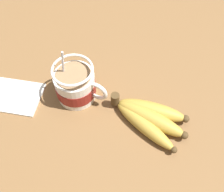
# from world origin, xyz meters

# --- Properties ---
(table) EXTENTS (1.16, 1.16, 0.03)m
(table) POSITION_xyz_m (0.00, 0.00, 0.02)
(table) COLOR brown
(table) RESTS_ON ground
(coffee_mug) EXTENTS (0.13, 0.09, 0.14)m
(coffee_mug) POSITION_xyz_m (-0.06, 0.03, 0.07)
(coffee_mug) COLOR white
(coffee_mug) RESTS_ON table
(banana_bunch) EXTENTS (0.19, 0.11, 0.04)m
(banana_bunch) POSITION_xyz_m (0.12, 0.04, 0.05)
(banana_bunch) COLOR #4C381E
(banana_bunch) RESTS_ON table
(napkin) EXTENTS (0.16, 0.13, 0.01)m
(napkin) POSITION_xyz_m (-0.21, -0.04, 0.04)
(napkin) COLOR white
(napkin) RESTS_ON table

